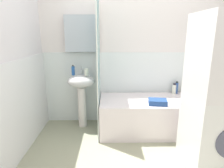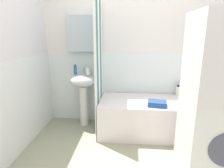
# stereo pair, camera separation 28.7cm
# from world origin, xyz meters

# --- Properties ---
(ground_plane) EXTENTS (4.80, 5.60, 0.04)m
(ground_plane) POSITION_xyz_m (0.00, 0.00, -0.02)
(ground_plane) COLOR #98997D
(wall_back_tiled) EXTENTS (3.60, 0.18, 2.40)m
(wall_back_tiled) POSITION_xyz_m (-0.05, 1.26, 1.14)
(wall_back_tiled) COLOR silver
(wall_back_tiled) RESTS_ON ground_plane
(wall_left_tiled) EXTENTS (0.07, 1.81, 2.40)m
(wall_left_tiled) POSITION_xyz_m (-1.57, 0.34, 1.12)
(wall_left_tiled) COLOR silver
(wall_left_tiled) RESTS_ON ground_plane
(sink) EXTENTS (0.44, 0.34, 0.87)m
(sink) POSITION_xyz_m (-0.90, 1.03, 0.64)
(sink) COLOR silver
(sink) RESTS_ON ground_plane
(faucet) EXTENTS (0.03, 0.12, 0.12)m
(faucet) POSITION_xyz_m (-0.90, 1.11, 0.93)
(faucet) COLOR silver
(faucet) RESTS_ON sink
(soap_dispenser) EXTENTS (0.05, 0.05, 0.16)m
(soap_dispenser) POSITION_xyz_m (-1.02, 1.03, 0.94)
(soap_dispenser) COLOR #2857A1
(soap_dispenser) RESTS_ON sink
(toothbrush_cup) EXTENTS (0.06, 0.06, 0.11)m
(toothbrush_cup) POSITION_xyz_m (-0.81, 1.00, 0.92)
(toothbrush_cup) COLOR silver
(toothbrush_cup) RESTS_ON sink
(bathtub) EXTENTS (1.62, 0.74, 0.52)m
(bathtub) POSITION_xyz_m (0.22, 0.85, 0.26)
(bathtub) COLOR silver
(bathtub) RESTS_ON ground_plane
(shower_curtain) EXTENTS (0.01, 0.74, 2.00)m
(shower_curtain) POSITION_xyz_m (-0.61, 0.85, 1.00)
(shower_curtain) COLOR white
(shower_curtain) RESTS_ON ground_plane
(shampoo_bottle) EXTENTS (0.06, 0.06, 0.23)m
(shampoo_bottle) POSITION_xyz_m (0.93, 1.16, 0.63)
(shampoo_bottle) COLOR #28222B
(shampoo_bottle) RESTS_ON bathtub
(body_wash_bottle) EXTENTS (0.05, 0.05, 0.16)m
(body_wash_bottle) POSITION_xyz_m (0.83, 1.17, 0.60)
(body_wash_bottle) COLOR gold
(body_wash_bottle) RESTS_ON bathtub
(lotion_bottle) EXTENTS (0.05, 0.05, 0.21)m
(lotion_bottle) POSITION_xyz_m (0.68, 1.16, 0.62)
(lotion_bottle) COLOR #33589E
(lotion_bottle) RESTS_ON bathtub
(conditioner_bottle) EXTENTS (0.06, 0.06, 0.18)m
(conditioner_bottle) POSITION_xyz_m (0.63, 1.13, 0.60)
(conditioner_bottle) COLOR white
(conditioner_bottle) RESTS_ON bathtub
(towel_folded) EXTENTS (0.28, 0.22, 0.07)m
(towel_folded) POSITION_xyz_m (0.24, 0.64, 0.56)
(towel_folded) COLOR navy
(towel_folded) RESTS_ON bathtub
(washer_dryer_stack) EXTENTS (0.63, 0.63, 1.71)m
(washer_dryer_stack) POSITION_xyz_m (0.75, 0.02, 0.85)
(washer_dryer_stack) COLOR white
(washer_dryer_stack) RESTS_ON ground_plane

